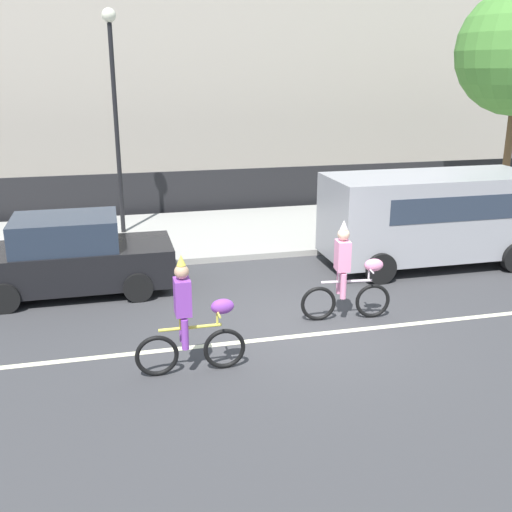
{
  "coord_description": "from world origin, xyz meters",
  "views": [
    {
      "loc": [
        -3.37,
        -9.73,
        4.51
      ],
      "look_at": [
        -0.67,
        1.2,
        1.0
      ],
      "focal_mm": 42.0,
      "sensor_mm": 36.0,
      "label": 1
    }
  ],
  "objects": [
    {
      "name": "ground_plane",
      "position": [
        0.0,
        0.0,
        0.0
      ],
      "size": [
        80.0,
        80.0,
        0.0
      ],
      "primitive_type": "plane",
      "color": "#38383A"
    },
    {
      "name": "parked_car_black",
      "position": [
        -4.26,
        2.75,
        0.78
      ],
      "size": [
        4.1,
        1.92,
        1.64
      ],
      "color": "black",
      "rests_on": "ground"
    },
    {
      "name": "road_centre_line",
      "position": [
        0.0,
        -0.5,
        0.0
      ],
      "size": [
        36.0,
        0.14,
        0.01
      ],
      "primitive_type": "cube",
      "color": "beige",
      "rests_on": "ground"
    },
    {
      "name": "parade_cyclist_purple",
      "position": [
        -2.32,
        -1.35,
        0.84
      ],
      "size": [
        1.72,
        0.5,
        1.92
      ],
      "color": "black",
      "rests_on": "ground"
    },
    {
      "name": "parade_cyclist_pink",
      "position": [
        0.79,
        0.03,
        0.84
      ],
      "size": [
        1.72,
        0.5,
        1.92
      ],
      "color": "black",
      "rests_on": "ground"
    },
    {
      "name": "parked_van_grey",
      "position": [
        4.03,
        2.7,
        1.28
      ],
      "size": [
        5.0,
        2.22,
        2.18
      ],
      "color": "#99999E",
      "rests_on": "ground"
    },
    {
      "name": "street_lamp_post",
      "position": [
        -3.09,
        6.95,
        3.99
      ],
      "size": [
        0.36,
        0.36,
        5.86
      ],
      "color": "black",
      "rests_on": "sidewalk_curb"
    },
    {
      "name": "fence_line",
      "position": [
        0.0,
        9.4,
        0.7
      ],
      "size": [
        40.0,
        0.08,
        1.4
      ],
      "primitive_type": "cube",
      "color": "black",
      "rests_on": "ground"
    },
    {
      "name": "building_backdrop",
      "position": [
        0.31,
        18.0,
        3.95
      ],
      "size": [
        28.0,
        8.0,
        7.9
      ],
      "primitive_type": "cube",
      "color": "#B2A899",
      "rests_on": "ground"
    },
    {
      "name": "sidewalk_curb",
      "position": [
        0.0,
        6.5,
        0.07
      ],
      "size": [
        60.0,
        5.0,
        0.15
      ],
      "primitive_type": "cube",
      "color": "#9E9B93",
      "rests_on": "ground"
    }
  ]
}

